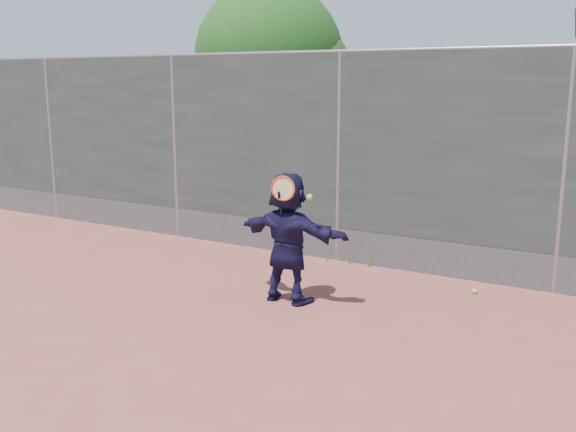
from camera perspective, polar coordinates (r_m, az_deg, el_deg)
The scene contains 7 objects.
ground at distance 6.73m, azimuth -8.88°, elevation -11.01°, with size 80.00×80.00×0.00m, color #9E4C42.
player at distance 7.58m, azimuth -0.00°, elevation -1.94°, with size 1.46×0.46×1.57m, color #161437.
ball_ground at distance 8.37m, azimuth 16.25°, elevation -6.43°, with size 0.07×0.07×0.07m, color #B3E031.
fence at distance 9.23m, azimuth 4.53°, elevation 5.57°, with size 20.00×0.06×3.03m.
swing_action at distance 7.25m, azimuth -0.23°, elevation 2.26°, with size 0.53×0.13×0.51m.
tree_left at distance 13.22m, azimuth -0.99°, elevation 13.44°, with size 3.15×3.00×4.53m.
weed_clump at distance 9.29m, azimuth 5.71°, elevation -3.53°, with size 0.68×0.07×0.30m.
Camera 1 is at (3.93, -4.79, 2.62)m, focal length 40.00 mm.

